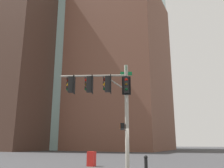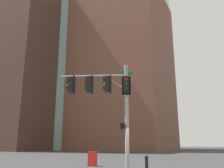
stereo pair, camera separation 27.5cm
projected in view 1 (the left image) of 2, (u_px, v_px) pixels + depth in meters
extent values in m
cylinder|color=#9E998C|center=(127.00, 116.00, 14.34)|extent=(0.23, 0.23, 6.48)
cylinder|color=#9E998C|center=(93.00, 76.00, 15.08)|extent=(1.74, 3.92, 0.12)
cylinder|color=#9E998C|center=(114.00, 82.00, 14.89)|extent=(0.48, 0.99, 0.75)
cube|color=#0F6B33|center=(126.00, 69.00, 15.06)|extent=(0.95, 0.42, 0.24)
cube|color=#0F6B33|center=(126.00, 74.00, 14.99)|extent=(0.32, 0.70, 0.24)
cube|color=white|center=(127.00, 101.00, 14.57)|extent=(0.43, 0.20, 0.24)
cube|color=black|center=(108.00, 84.00, 14.89)|extent=(0.45, 0.45, 1.00)
cube|color=black|center=(111.00, 84.00, 14.88)|extent=(0.52, 0.25, 1.16)
sphere|color=#470A07|center=(105.00, 80.00, 14.97)|extent=(0.20, 0.20, 0.20)
cylinder|color=black|center=(104.00, 78.00, 15.00)|extent=(0.23, 0.13, 0.23)
sphere|color=#F29E0C|center=(105.00, 84.00, 14.90)|extent=(0.20, 0.20, 0.20)
cylinder|color=black|center=(104.00, 83.00, 14.93)|extent=(0.23, 0.13, 0.23)
sphere|color=#0A3819|center=(104.00, 89.00, 14.83)|extent=(0.20, 0.20, 0.20)
cylinder|color=black|center=(103.00, 87.00, 14.85)|extent=(0.23, 0.13, 0.23)
cube|color=black|center=(89.00, 84.00, 14.95)|extent=(0.45, 0.45, 1.00)
cube|color=black|center=(92.00, 84.00, 14.94)|extent=(0.52, 0.25, 1.16)
sphere|color=red|center=(86.00, 80.00, 15.04)|extent=(0.20, 0.20, 0.20)
cylinder|color=black|center=(85.00, 79.00, 15.06)|extent=(0.23, 0.13, 0.23)
sphere|color=#4C330A|center=(86.00, 84.00, 14.97)|extent=(0.20, 0.20, 0.20)
cylinder|color=black|center=(85.00, 83.00, 14.99)|extent=(0.23, 0.13, 0.23)
sphere|color=#0A3819|center=(86.00, 89.00, 14.89)|extent=(0.20, 0.20, 0.20)
cylinder|color=black|center=(85.00, 88.00, 14.92)|extent=(0.23, 0.13, 0.23)
cube|color=black|center=(71.00, 85.00, 15.02)|extent=(0.45, 0.45, 1.00)
cube|color=black|center=(74.00, 85.00, 15.01)|extent=(0.52, 0.25, 1.16)
sphere|color=#470A07|center=(68.00, 80.00, 15.10)|extent=(0.20, 0.20, 0.20)
cylinder|color=black|center=(67.00, 79.00, 15.13)|extent=(0.23, 0.13, 0.23)
sphere|color=#F29E0C|center=(68.00, 85.00, 15.03)|extent=(0.20, 0.20, 0.20)
cylinder|color=black|center=(67.00, 83.00, 15.06)|extent=(0.23, 0.13, 0.23)
sphere|color=#0A3819|center=(68.00, 89.00, 14.96)|extent=(0.20, 0.20, 0.20)
cylinder|color=black|center=(67.00, 88.00, 14.98)|extent=(0.23, 0.13, 0.23)
cube|color=black|center=(126.00, 85.00, 14.48)|extent=(0.45, 0.45, 1.00)
cube|color=black|center=(126.00, 86.00, 14.67)|extent=(0.25, 0.52, 1.16)
sphere|color=red|center=(126.00, 79.00, 14.36)|extent=(0.20, 0.20, 0.20)
cylinder|color=black|center=(126.00, 78.00, 14.32)|extent=(0.13, 0.23, 0.23)
sphere|color=#4C330A|center=(126.00, 84.00, 14.29)|extent=(0.20, 0.20, 0.20)
cylinder|color=black|center=(126.00, 82.00, 14.24)|extent=(0.13, 0.23, 0.23)
sphere|color=#0A3819|center=(126.00, 89.00, 14.21)|extent=(0.20, 0.20, 0.20)
cylinder|color=black|center=(126.00, 87.00, 14.17)|extent=(0.13, 0.23, 0.23)
cube|color=black|center=(122.00, 127.00, 14.20)|extent=(0.43, 0.37, 0.40)
cube|color=#EA5914|center=(120.00, 127.00, 14.21)|extent=(0.24, 0.12, 0.28)
cylinder|color=black|center=(146.00, 164.00, 15.59)|extent=(0.22, 0.22, 0.65)
sphere|color=black|center=(146.00, 157.00, 15.69)|extent=(0.26, 0.26, 0.26)
cylinder|color=black|center=(147.00, 163.00, 15.73)|extent=(0.10, 0.09, 0.09)
cube|color=red|center=(91.00, 159.00, 17.36)|extent=(0.46, 0.58, 1.05)
cube|color=brown|center=(121.00, 71.00, 59.80)|extent=(20.37, 21.18, 38.42)
cube|color=#4C3328|center=(32.00, 64.00, 62.67)|extent=(23.11, 17.72, 44.13)
cube|color=brown|center=(104.00, 78.00, 72.54)|extent=(18.96, 14.47, 42.15)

